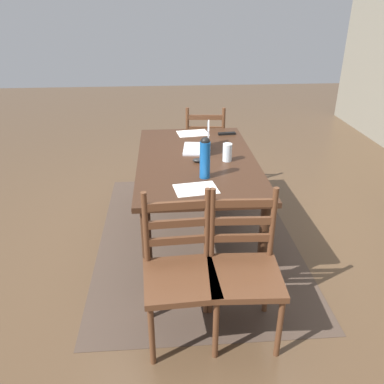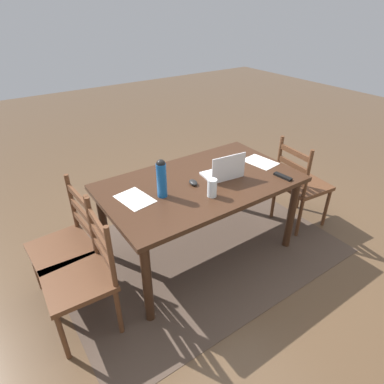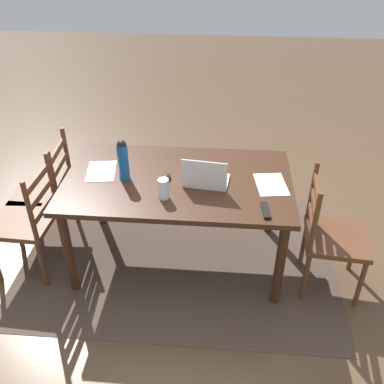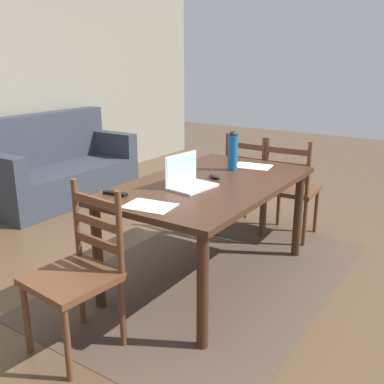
% 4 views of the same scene
% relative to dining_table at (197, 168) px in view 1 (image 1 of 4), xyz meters
% --- Properties ---
extents(ground_plane, '(14.00, 14.00, 0.00)m').
position_rel_dining_table_xyz_m(ground_plane, '(0.00, 0.00, -0.68)').
color(ground_plane, brown).
extents(area_rug, '(2.52, 1.73, 0.01)m').
position_rel_dining_table_xyz_m(area_rug, '(0.00, 0.00, -0.68)').
color(area_rug, '#47382D').
rests_on(area_rug, ground).
extents(dining_table, '(1.67, 0.98, 0.77)m').
position_rel_dining_table_xyz_m(dining_table, '(0.00, 0.00, 0.00)').
color(dining_table, '#382114').
rests_on(dining_table, ground).
extents(chair_right_far, '(0.46, 0.46, 0.95)m').
position_rel_dining_table_xyz_m(chair_right_far, '(1.12, 0.20, -0.22)').
color(chair_right_far, '#56331E').
rests_on(chair_right_far, ground).
extents(chair_left_far, '(0.48, 0.48, 0.95)m').
position_rel_dining_table_xyz_m(chair_left_far, '(-1.12, 0.19, -0.22)').
color(chair_left_far, '#56331E').
rests_on(chair_left_far, ground).
extents(chair_right_near, '(0.46, 0.46, 0.95)m').
position_rel_dining_table_xyz_m(chair_right_near, '(1.12, -0.20, -0.22)').
color(chair_right_near, '#56331E').
rests_on(chair_right_near, ground).
extents(laptop, '(0.34, 0.26, 0.23)m').
position_rel_dining_table_xyz_m(laptop, '(-0.21, 0.06, 0.15)').
color(laptop, silver).
rests_on(laptop, dining_table).
extents(water_bottle, '(0.08, 0.08, 0.31)m').
position_rel_dining_table_xyz_m(water_bottle, '(0.39, 0.03, 0.25)').
color(water_bottle, '#145199').
rests_on(water_bottle, dining_table).
extents(drinking_glass, '(0.08, 0.08, 0.15)m').
position_rel_dining_table_xyz_m(drinking_glass, '(0.07, 0.24, 0.16)').
color(drinking_glass, silver).
rests_on(drinking_glass, dining_table).
extents(computer_mouse, '(0.08, 0.11, 0.03)m').
position_rel_dining_table_xyz_m(computer_mouse, '(0.08, 0.01, 0.11)').
color(computer_mouse, black).
rests_on(computer_mouse, dining_table).
extents(tv_remote, '(0.06, 0.17, 0.02)m').
position_rel_dining_table_xyz_m(tv_remote, '(-0.62, 0.35, 0.10)').
color(tv_remote, black).
rests_on(tv_remote, dining_table).
extents(paper_stack_left, '(0.25, 0.32, 0.00)m').
position_rel_dining_table_xyz_m(paper_stack_left, '(0.58, -0.06, 0.09)').
color(paper_stack_left, white).
rests_on(paper_stack_left, dining_table).
extents(paper_stack_right, '(0.25, 0.32, 0.00)m').
position_rel_dining_table_xyz_m(paper_stack_right, '(-0.68, 0.02, 0.09)').
color(paper_stack_right, white).
rests_on(paper_stack_right, dining_table).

